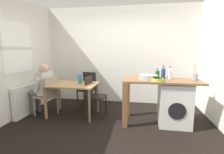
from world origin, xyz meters
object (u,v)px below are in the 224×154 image
Objects in this scene: dining_table at (72,88)px; bottle_clear_small at (170,73)px; chair_spare_by_wall at (88,87)px; mixing_bowl at (157,79)px; washing_machine at (174,104)px; vase at (80,79)px; chair_person_seat at (48,94)px; bottle_tall_green at (157,73)px; seated_person at (42,86)px; bottle_squat_brown at (163,73)px; utensil_crock at (195,77)px; chair_opposite at (93,94)px.

dining_table is 2.15m from bottle_clear_small.
chair_spare_by_wall is (0.11, 0.77, -0.14)m from dining_table.
bottle_clear_small is at bearing 48.64° from mixing_bowl.
vase reaches higher than washing_machine.
chair_person_seat is at bearing -162.71° from vase.
seated_person is at bearing -176.05° from bottle_tall_green.
dining_table is 1.90m from mixing_bowl.
bottle_squat_brown reaches higher than dining_table.
seated_person reaches higher than mixing_bowl.
seated_person is at bearing 180.00° from utensil_crock.
washing_machine is at bearing -77.69° from seated_person.
bottle_tall_green is (2.59, 0.18, 0.34)m from seated_person.
utensil_crock is at bearing -6.35° from bottle_clear_small.
chair_spare_by_wall reaches higher than washing_machine.
chair_person_seat is 0.23m from seated_person.
chair_person_seat is 4.53× the size of bottle_tall_green.
dining_table is at bearing 169.86° from mixing_bowl.
chair_spare_by_wall is 2.22m from bottle_clear_small.
chair_person_seat is 3.16m from utensil_crock.
bottle_clear_small is at bearing -0.77° from dining_table.
mixing_bowl is (-0.04, -0.43, -0.06)m from bottle_tall_green.
chair_spare_by_wall is at bearing 159.15° from bottle_tall_green.
utensil_crock reaches higher than chair_person_seat.
bottle_clear_small reaches higher than mixing_bowl.
washing_machine is 4.33× the size of bottle_tall_green.
chair_person_seat is at bearing -179.32° from utensil_crock.
chair_spare_by_wall is at bearing -149.47° from chair_opposite.
bottle_clear_small reaches higher than chair_opposite.
seated_person is at bearing -178.95° from bottle_clear_small.
dining_table is 5.54× the size of bottle_tall_green.
chair_opposite is at bearing -70.13° from seated_person.
vase is at bearing 165.78° from mixing_bowl.
mixing_bowl is at bearing -10.14° from dining_table.
utensil_crock is at bearing 170.75° from chair_spare_by_wall.
utensil_crock reaches higher than bottle_tall_green.
chair_opposite is 1.60m from bottle_squat_brown.
bottle_squat_brown is 1.85m from vase.
chair_spare_by_wall is 3.53× the size of bottle_clear_small.
utensil_crock reaches higher than vase.
mixing_bowl is (1.73, -1.10, 0.45)m from chair_spare_by_wall.
bottle_clear_small is (2.11, -0.03, 0.39)m from dining_table.
mixing_bowl reaches higher than washing_machine.
chair_spare_by_wall is 1.96m from bottle_tall_green.
bottle_clear_small is (2.00, -0.80, 0.53)m from chair_spare_by_wall.
bottle_tall_green is at bearing 144.85° from washing_machine.
chair_opposite is at bearing 126.64° from chair_spare_by_wall.
bottle_squat_brown is 1.31× the size of vase.
bottle_clear_small is (-0.10, 0.10, 0.61)m from washing_machine.
washing_machine is 2.12m from vase.
seated_person is at bearing -179.19° from bottle_squat_brown.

